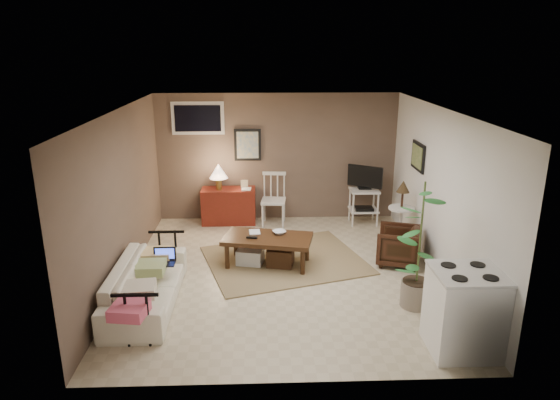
{
  "coord_description": "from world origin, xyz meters",
  "views": [
    {
      "loc": [
        -0.29,
        -6.72,
        3.24
      ],
      "look_at": [
        -0.02,
        0.35,
        1.03
      ],
      "focal_mm": 32.0,
      "sensor_mm": 36.0,
      "label": 1
    }
  ],
  "objects_px": {
    "tv_stand": "(364,193)",
    "armchair": "(399,244)",
    "sofa": "(145,277)",
    "stove": "(464,311)",
    "red_console": "(228,203)",
    "side_table": "(402,206)",
    "spindle_chair": "(274,201)",
    "coffee_table": "(267,248)",
    "potted_plant": "(420,241)"
  },
  "relations": [
    {
      "from": "coffee_table",
      "to": "armchair",
      "type": "xyz_separation_m",
      "value": [
        2.01,
        -0.01,
        0.05
      ]
    },
    {
      "from": "red_console",
      "to": "side_table",
      "type": "distance_m",
      "value": 3.21
    },
    {
      "from": "coffee_table",
      "to": "spindle_chair",
      "type": "height_order",
      "value": "spindle_chair"
    },
    {
      "from": "side_table",
      "to": "armchair",
      "type": "bearing_deg",
      "value": -106.76
    },
    {
      "from": "tv_stand",
      "to": "side_table",
      "type": "relative_size",
      "value": 0.98
    },
    {
      "from": "side_table",
      "to": "stove",
      "type": "bearing_deg",
      "value": -92.06
    },
    {
      "from": "sofa",
      "to": "armchair",
      "type": "height_order",
      "value": "sofa"
    },
    {
      "from": "side_table",
      "to": "coffee_table",
      "type": "bearing_deg",
      "value": -163.05
    },
    {
      "from": "red_console",
      "to": "spindle_chair",
      "type": "height_order",
      "value": "red_console"
    },
    {
      "from": "coffee_table",
      "to": "tv_stand",
      "type": "bearing_deg",
      "value": 44.65
    },
    {
      "from": "coffee_table",
      "to": "armchair",
      "type": "relative_size",
      "value": 2.21
    },
    {
      "from": "tv_stand",
      "to": "stove",
      "type": "xyz_separation_m",
      "value": [
        0.28,
        -4.1,
        -0.12
      ]
    },
    {
      "from": "red_console",
      "to": "side_table",
      "type": "relative_size",
      "value": 1.01
    },
    {
      "from": "coffee_table",
      "to": "spindle_chair",
      "type": "relative_size",
      "value": 1.47
    },
    {
      "from": "spindle_chair",
      "to": "side_table",
      "type": "xyz_separation_m",
      "value": [
        2.07,
        -1.17,
        0.25
      ]
    },
    {
      "from": "coffee_table",
      "to": "potted_plant",
      "type": "height_order",
      "value": "potted_plant"
    },
    {
      "from": "red_console",
      "to": "coffee_table",
      "type": "bearing_deg",
      "value": -69.91
    },
    {
      "from": "sofa",
      "to": "red_console",
      "type": "xyz_separation_m",
      "value": [
        0.86,
        3.08,
        0.02
      ]
    },
    {
      "from": "sofa",
      "to": "stove",
      "type": "height_order",
      "value": "stove"
    },
    {
      "from": "spindle_chair",
      "to": "armchair",
      "type": "distance_m",
      "value": 2.64
    },
    {
      "from": "red_console",
      "to": "tv_stand",
      "type": "bearing_deg",
      "value": -3.02
    },
    {
      "from": "coffee_table",
      "to": "stove",
      "type": "height_order",
      "value": "stove"
    },
    {
      "from": "red_console",
      "to": "potted_plant",
      "type": "height_order",
      "value": "potted_plant"
    },
    {
      "from": "sofa",
      "to": "armchair",
      "type": "relative_size",
      "value": 3.02
    },
    {
      "from": "sofa",
      "to": "red_console",
      "type": "relative_size",
      "value": 1.69
    },
    {
      "from": "coffee_table",
      "to": "armchair",
      "type": "bearing_deg",
      "value": -0.17
    },
    {
      "from": "sofa",
      "to": "side_table",
      "type": "xyz_separation_m",
      "value": [
        3.8,
        1.81,
        0.32
      ]
    },
    {
      "from": "potted_plant",
      "to": "sofa",
      "type": "bearing_deg",
      "value": 177.17
    },
    {
      "from": "tv_stand",
      "to": "stove",
      "type": "relative_size",
      "value": 1.17
    },
    {
      "from": "spindle_chair",
      "to": "tv_stand",
      "type": "distance_m",
      "value": 1.7
    },
    {
      "from": "sofa",
      "to": "red_console",
      "type": "distance_m",
      "value": 3.2
    },
    {
      "from": "tv_stand",
      "to": "potted_plant",
      "type": "relative_size",
      "value": 0.66
    },
    {
      "from": "armchair",
      "to": "coffee_table",
      "type": "bearing_deg",
      "value": -72.31
    },
    {
      "from": "red_console",
      "to": "armchair",
      "type": "height_order",
      "value": "red_console"
    },
    {
      "from": "red_console",
      "to": "side_table",
      "type": "xyz_separation_m",
      "value": [
        2.93,
        -1.27,
        0.31
      ]
    },
    {
      "from": "coffee_table",
      "to": "sofa",
      "type": "distance_m",
      "value": 1.95
    },
    {
      "from": "side_table",
      "to": "potted_plant",
      "type": "xyz_separation_m",
      "value": [
        -0.32,
        -1.98,
        0.2
      ]
    },
    {
      "from": "coffee_table",
      "to": "sofa",
      "type": "xyz_separation_m",
      "value": [
        -1.58,
        -1.14,
        0.1
      ]
    },
    {
      "from": "spindle_chair",
      "to": "potted_plant",
      "type": "height_order",
      "value": "potted_plant"
    },
    {
      "from": "spindle_chair",
      "to": "tv_stand",
      "type": "xyz_separation_m",
      "value": [
        1.69,
        -0.03,
        0.14
      ]
    },
    {
      "from": "spindle_chair",
      "to": "armchair",
      "type": "xyz_separation_m",
      "value": [
        1.87,
        -1.85,
        -0.13
      ]
    },
    {
      "from": "coffee_table",
      "to": "red_console",
      "type": "xyz_separation_m",
      "value": [
        -0.71,
        1.95,
        0.12
      ]
    },
    {
      "from": "red_console",
      "to": "tv_stand",
      "type": "xyz_separation_m",
      "value": [
        2.55,
        -0.13,
        0.19
      ]
    },
    {
      "from": "red_console",
      "to": "tv_stand",
      "type": "relative_size",
      "value": 1.04
    },
    {
      "from": "red_console",
      "to": "spindle_chair",
      "type": "xyz_separation_m",
      "value": [
        0.86,
        -0.1,
        0.06
      ]
    },
    {
      "from": "tv_stand",
      "to": "armchair",
      "type": "height_order",
      "value": "tv_stand"
    },
    {
      "from": "coffee_table",
      "to": "stove",
      "type": "bearing_deg",
      "value": -47.21
    },
    {
      "from": "sofa",
      "to": "spindle_chair",
      "type": "bearing_deg",
      "value": -29.98
    },
    {
      "from": "coffee_table",
      "to": "stove",
      "type": "xyz_separation_m",
      "value": [
        2.11,
        -2.28,
        0.2
      ]
    },
    {
      "from": "sofa",
      "to": "potted_plant",
      "type": "height_order",
      "value": "potted_plant"
    }
  ]
}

